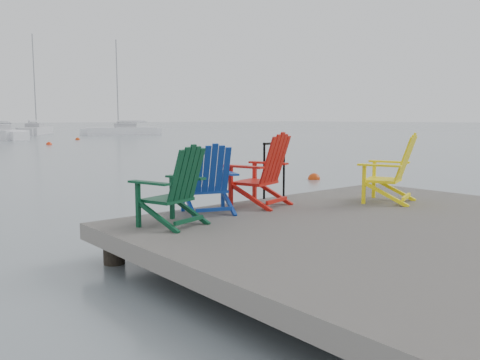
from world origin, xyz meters
TOP-DOWN VIEW (x-y plane):
  - ground at (0.00, 0.00)m, footprint 400.00×400.00m
  - dock at (0.00, 0.00)m, footprint 6.00×5.00m
  - handrail at (0.25, 2.45)m, footprint 0.48×0.04m
  - chair_green at (-2.18, 1.61)m, footprint 0.89×0.84m
  - chair_blue at (-1.40, 1.98)m, footprint 0.88×0.84m
  - chair_red at (-0.44, 1.97)m, footprint 0.99×0.94m
  - chair_yellow at (1.31, 0.96)m, footprint 1.00×0.96m
  - sailboat_mid at (13.24, 54.20)m, footprint 5.97×8.01m
  - sailboat_far at (20.06, 47.05)m, footprint 7.61×4.16m
  - buoy_a at (5.72, 6.49)m, footprint 0.36×0.36m
  - buoy_c at (11.16, 37.43)m, footprint 0.38×0.38m
  - buoy_d at (6.58, 31.05)m, footprint 0.39×0.39m

SIDE VIEW (x-z plane):
  - ground at x=0.00m, z-range 0.00..0.00m
  - buoy_a at x=5.72m, z-range -0.18..0.18m
  - buoy_c at x=11.16m, z-range -0.19..0.19m
  - buoy_d at x=6.58m, z-range -0.19..0.19m
  - dock at x=0.00m, z-range -0.35..1.05m
  - sailboat_mid at x=13.24m, z-range -5.24..5.96m
  - sailboat_far at x=20.06m, z-range -4.81..5.52m
  - chair_blue at x=-1.40m, z-range 0.50..1.43m
  - chair_green at x=-2.18m, z-range 0.50..1.46m
  - chair_yellow at x=1.31m, z-range 0.50..1.54m
  - chair_red at x=-0.44m, z-range 0.50..1.56m
  - handrail at x=0.25m, z-range 0.59..1.49m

